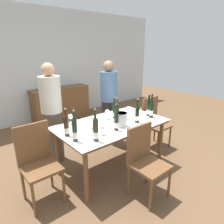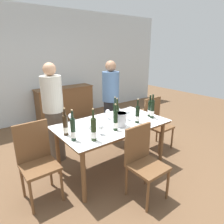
{
  "view_description": "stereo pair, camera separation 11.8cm",
  "coord_description": "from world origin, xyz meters",
  "px_view_note": "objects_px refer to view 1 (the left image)",
  "views": [
    {
      "loc": [
        -1.81,
        -2.14,
        1.87
      ],
      "look_at": [
        0.0,
        0.0,
        0.95
      ],
      "focal_mm": 32.0,
      "sensor_mm": 36.0,
      "label": 1
    },
    {
      "loc": [
        -1.71,
        -2.21,
        1.87
      ],
      "look_at": [
        0.0,
        0.0,
        0.95
      ],
      "focal_mm": 32.0,
      "sensor_mm": 36.0,
      "label": 2
    }
  ],
  "objects_px": {
    "sideboard_cabinet": "(61,103)",
    "wine_bottle_7": "(117,114)",
    "wine_glass_3": "(118,111)",
    "wine_glass_5": "(107,112)",
    "wine_bottle_1": "(66,126)",
    "wine_glass_2": "(70,117)",
    "person_host": "(52,115)",
    "wine_bottle_8": "(114,111)",
    "person_guest_left": "(109,103)",
    "dining_table": "(112,128)",
    "wine_glass_4": "(92,128)",
    "chair_left_end": "(37,158)",
    "wine_bottle_5": "(149,108)",
    "wine_bottle_3": "(137,115)",
    "wine_glass_0": "(127,113)",
    "wine_bottle_0": "(151,109)",
    "wine_bottle_4": "(75,131)",
    "chair_right_end": "(153,120)",
    "chair_near_front": "(145,157)",
    "ice_bucket": "(121,119)",
    "wine_bottle_2": "(96,130)",
    "wine_bottle_6": "(116,121)"
  },
  "relations": [
    {
      "from": "sideboard_cabinet",
      "to": "wine_bottle_7",
      "type": "height_order",
      "value": "wine_bottle_7"
    },
    {
      "from": "wine_glass_3",
      "to": "wine_glass_5",
      "type": "xyz_separation_m",
      "value": [
        -0.2,
        0.02,
        0.01
      ]
    },
    {
      "from": "wine_bottle_1",
      "to": "wine_glass_2",
      "type": "distance_m",
      "value": 0.42
    },
    {
      "from": "wine_bottle_7",
      "to": "person_host",
      "type": "bearing_deg",
      "value": 128.13
    },
    {
      "from": "wine_bottle_8",
      "to": "wine_glass_3",
      "type": "distance_m",
      "value": 0.09
    },
    {
      "from": "wine_glass_5",
      "to": "person_guest_left",
      "type": "xyz_separation_m",
      "value": [
        0.53,
        0.62,
        -0.07
      ]
    },
    {
      "from": "wine_glass_3",
      "to": "dining_table",
      "type": "bearing_deg",
      "value": -146.65
    },
    {
      "from": "wine_glass_4",
      "to": "chair_left_end",
      "type": "relative_size",
      "value": 0.15
    },
    {
      "from": "wine_bottle_5",
      "to": "wine_glass_4",
      "type": "bearing_deg",
      "value": -177.87
    },
    {
      "from": "wine_bottle_7",
      "to": "chair_left_end",
      "type": "bearing_deg",
      "value": 174.5
    },
    {
      "from": "wine_glass_4",
      "to": "wine_bottle_1",
      "type": "bearing_deg",
      "value": 141.46
    },
    {
      "from": "wine_bottle_3",
      "to": "wine_bottle_1",
      "type": "bearing_deg",
      "value": 166.42
    },
    {
      "from": "wine_glass_3",
      "to": "wine_glass_5",
      "type": "relative_size",
      "value": 0.94
    },
    {
      "from": "wine_glass_0",
      "to": "wine_bottle_7",
      "type": "bearing_deg",
      "value": 179.68
    },
    {
      "from": "wine_bottle_0",
      "to": "wine_glass_4",
      "type": "relative_size",
      "value": 2.69
    },
    {
      "from": "wine_bottle_4",
      "to": "chair_right_end",
      "type": "xyz_separation_m",
      "value": [
        1.84,
        0.25,
        -0.37
      ]
    },
    {
      "from": "wine_bottle_0",
      "to": "wine_glass_5",
      "type": "relative_size",
      "value": 2.46
    },
    {
      "from": "wine_glass_2",
      "to": "wine_glass_5",
      "type": "height_order",
      "value": "wine_glass_5"
    },
    {
      "from": "wine_glass_0",
      "to": "person_host",
      "type": "relative_size",
      "value": 0.09
    },
    {
      "from": "wine_bottle_3",
      "to": "wine_bottle_8",
      "type": "distance_m",
      "value": 0.39
    },
    {
      "from": "wine_bottle_3",
      "to": "chair_near_front",
      "type": "bearing_deg",
      "value": -126.79
    },
    {
      "from": "ice_bucket",
      "to": "wine_bottle_4",
      "type": "bearing_deg",
      "value": -179.74
    },
    {
      "from": "wine_glass_3",
      "to": "person_guest_left",
      "type": "relative_size",
      "value": 0.09
    },
    {
      "from": "wine_bottle_2",
      "to": "wine_glass_5",
      "type": "height_order",
      "value": "wine_bottle_2"
    },
    {
      "from": "wine_bottle_3",
      "to": "wine_bottle_5",
      "type": "height_order",
      "value": "wine_bottle_3"
    },
    {
      "from": "wine_bottle_1",
      "to": "wine_glass_2",
      "type": "relative_size",
      "value": 2.43
    },
    {
      "from": "ice_bucket",
      "to": "wine_bottle_5",
      "type": "relative_size",
      "value": 0.54
    },
    {
      "from": "wine_bottle_6",
      "to": "wine_glass_2",
      "type": "height_order",
      "value": "wine_bottle_6"
    },
    {
      "from": "chair_right_end",
      "to": "person_guest_left",
      "type": "relative_size",
      "value": 0.59
    },
    {
      "from": "wine_glass_5",
      "to": "sideboard_cabinet",
      "type": "bearing_deg",
      "value": 80.79
    },
    {
      "from": "wine_bottle_2",
      "to": "wine_bottle_5",
      "type": "bearing_deg",
      "value": 9.16
    },
    {
      "from": "wine_bottle_3",
      "to": "wine_glass_4",
      "type": "height_order",
      "value": "wine_bottle_3"
    },
    {
      "from": "wine_bottle_1",
      "to": "chair_near_front",
      "type": "bearing_deg",
      "value": -47.57
    },
    {
      "from": "ice_bucket",
      "to": "chair_right_end",
      "type": "xyz_separation_m",
      "value": [
        1.09,
        0.25,
        -0.34
      ]
    },
    {
      "from": "chair_right_end",
      "to": "person_host",
      "type": "distance_m",
      "value": 1.87
    },
    {
      "from": "wine_bottle_3",
      "to": "chair_left_end",
      "type": "height_order",
      "value": "wine_bottle_3"
    },
    {
      "from": "wine_bottle_1",
      "to": "wine_glass_5",
      "type": "bearing_deg",
      "value": 10.93
    },
    {
      "from": "wine_bottle_2",
      "to": "dining_table",
      "type": "bearing_deg",
      "value": 31.01
    },
    {
      "from": "wine_bottle_0",
      "to": "wine_bottle_8",
      "type": "height_order",
      "value": "wine_bottle_0"
    },
    {
      "from": "person_guest_left",
      "to": "ice_bucket",
      "type": "bearing_deg",
      "value": -120.26
    },
    {
      "from": "wine_bottle_7",
      "to": "wine_glass_0",
      "type": "height_order",
      "value": "wine_bottle_7"
    },
    {
      "from": "wine_bottle_5",
      "to": "wine_bottle_3",
      "type": "bearing_deg",
      "value": -166.34
    },
    {
      "from": "sideboard_cabinet",
      "to": "ice_bucket",
      "type": "xyz_separation_m",
      "value": [
        -0.44,
        -2.83,
        0.45
      ]
    },
    {
      "from": "wine_bottle_4",
      "to": "person_guest_left",
      "type": "relative_size",
      "value": 0.24
    },
    {
      "from": "wine_glass_2",
      "to": "chair_left_end",
      "type": "distance_m",
      "value": 0.77
    },
    {
      "from": "wine_glass_5",
      "to": "chair_left_end",
      "type": "height_order",
      "value": "chair_left_end"
    },
    {
      "from": "dining_table",
      "to": "wine_glass_5",
      "type": "height_order",
      "value": "wine_glass_5"
    },
    {
      "from": "wine_bottle_8",
      "to": "wine_glass_3",
      "type": "relative_size",
      "value": 2.39
    },
    {
      "from": "sideboard_cabinet",
      "to": "wine_bottle_5",
      "type": "bearing_deg",
      "value": -85.45
    },
    {
      "from": "wine_bottle_1",
      "to": "wine_glass_2",
      "type": "xyz_separation_m",
      "value": [
        0.25,
        0.35,
        -0.02
      ]
    }
  ]
}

